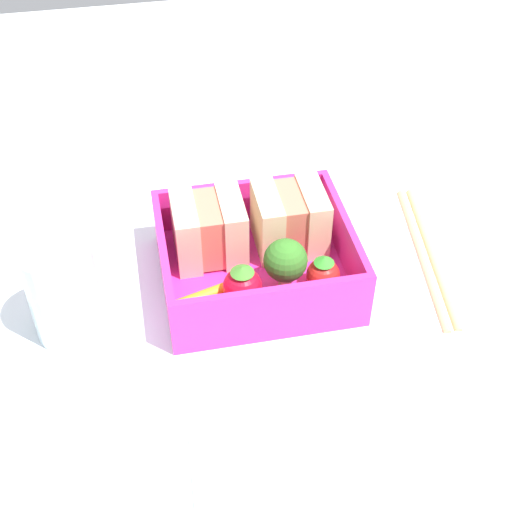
{
  "coord_description": "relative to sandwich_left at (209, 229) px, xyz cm",
  "views": [
    {
      "loc": [
        -8.61,
        -43.1,
        42.93
      ],
      "look_at": [
        0.0,
        0.0,
        2.7
      ],
      "focal_mm": 50.0,
      "sensor_mm": 36.0,
      "label": 1
    }
  ],
  "objects": [
    {
      "name": "ground_plane",
      "position": [
        3.51,
        -2.78,
        -4.91
      ],
      "size": [
        120.0,
        120.0,
        2.0
      ],
      "primitive_type": "cube",
      "color": "white"
    },
    {
      "name": "bento_tray",
      "position": [
        3.51,
        -2.78,
        -3.31
      ],
      "size": [
        15.85,
        14.17,
        1.2
      ],
      "primitive_type": "cube",
      "color": "#E12A93",
      "rests_on": "ground_plane"
    },
    {
      "name": "bento_rim",
      "position": [
        3.51,
        -2.78,
        -0.58
      ],
      "size": [
        15.85,
        14.17,
        4.27
      ],
      "color": "#E12A93",
      "rests_on": "bento_tray"
    },
    {
      "name": "sandwich_left",
      "position": [
        0.0,
        0.0,
        0.0
      ],
      "size": [
        5.92,
        5.56,
        5.43
      ],
      "color": "beige",
      "rests_on": "bento_tray"
    },
    {
      "name": "sandwich_center_left",
      "position": [
        7.03,
        0.0,
        0.0
      ],
      "size": [
        5.92,
        5.56,
        5.43
      ],
      "color": "beige",
      "rests_on": "bento_tray"
    },
    {
      "name": "carrot_stick_far_left",
      "position": [
        -1.5,
        -5.68,
        -2.19
      ],
      "size": [
        4.49,
        2.25,
        1.05
      ],
      "primitive_type": "cylinder",
      "rotation": [
        1.57,
        0.0,
        1.86
      ],
      "color": "orange",
      "rests_on": "bento_tray"
    },
    {
      "name": "strawberry_far_left",
      "position": [
        1.73,
        -6.25,
        -1.0
      ],
      "size": [
        3.19,
        3.19,
        3.79
      ],
      "color": "red",
      "rests_on": "bento_tray"
    },
    {
      "name": "broccoli_floret",
      "position": [
        5.4,
        -5.41,
        0.24
      ],
      "size": [
        3.58,
        3.58,
        4.83
      ],
      "color": "#98C85D",
      "rests_on": "bento_tray"
    },
    {
      "name": "strawberry_left",
      "position": [
        8.44,
        -6.02,
        -1.2
      ],
      "size": [
        2.79,
        2.79,
        3.39
      ],
      "color": "red",
      "rests_on": "bento_tray"
    },
    {
      "name": "chopstick_pair",
      "position": [
        19.05,
        -2.38,
        -3.56
      ],
      "size": [
        4.25,
        18.43,
        0.7
      ],
      "color": "tan",
      "rests_on": "ground_plane"
    },
    {
      "name": "drinking_glass",
      "position": [
        -11.95,
        -5.5,
        0.42
      ],
      "size": [
        5.56,
        5.56,
        8.66
      ],
      "primitive_type": "cylinder",
      "color": "silver",
      "rests_on": "ground_plane"
    },
    {
      "name": "folded_napkin",
      "position": [
        3.0,
        -20.44,
        -3.71
      ],
      "size": [
        15.34,
        11.25,
        0.4
      ],
      "primitive_type": "cube",
      "rotation": [
        0.0,
        0.0,
        -0.06
      ],
      "color": "silver",
      "rests_on": "ground_plane"
    }
  ]
}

